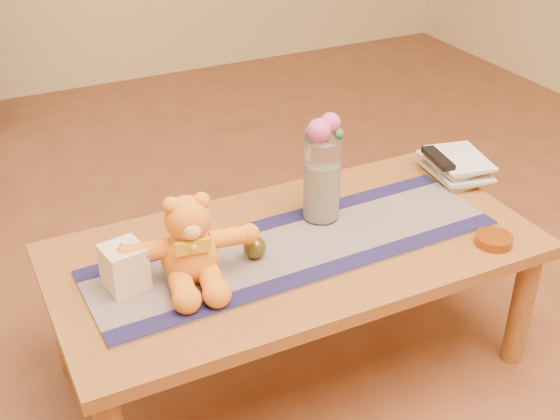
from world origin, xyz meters
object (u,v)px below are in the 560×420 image
glass_vase (322,179)px  amber_dish (494,240)px  pillar_candle (124,267)px  bronze_ball (255,247)px  book_bottom (434,177)px  teddy_bear (189,239)px  tv_remote (438,158)px

glass_vase → amber_dish: size_ratio=2.41×
pillar_candle → bronze_ball: 0.36m
pillar_candle → amber_dish: bearing=-14.5°
book_bottom → amber_dish: (-0.09, -0.40, 0.00)m
glass_vase → book_bottom: 0.49m
amber_dish → pillar_candle: bearing=165.5°
teddy_bear → pillar_candle: (-0.17, 0.04, -0.06)m
teddy_bear → tv_remote: size_ratio=2.19×
book_bottom → amber_dish: bearing=-95.7°
pillar_candle → bronze_ball: (0.36, -0.03, -0.03)m
glass_vase → bronze_ball: (-0.27, -0.11, -0.10)m
pillar_candle → bronze_ball: bearing=-4.3°
teddy_bear → bronze_ball: size_ratio=5.47×
bronze_ball → tv_remote: tv_remote is taller
tv_remote → book_bottom: bearing=90.0°
bronze_ball → amber_dish: bronze_ball is taller
glass_vase → book_bottom: bearing=6.7°
glass_vase → book_bottom: (0.47, 0.05, -0.13)m
pillar_candle → glass_vase: glass_vase is taller
teddy_bear → amber_dish: bearing=-6.5°
glass_vase → bronze_ball: glass_vase is taller
pillar_candle → bronze_ball: pillar_candle is taller
teddy_bear → tv_remote: 0.94m
teddy_bear → bronze_ball: 0.21m
teddy_bear → bronze_ball: teddy_bear is taller
book_bottom → tv_remote: tv_remote is taller
pillar_candle → amber_dish: pillar_candle is taller
glass_vase → tv_remote: bearing=5.5°
amber_dish → glass_vase: bearing=137.9°
bronze_ball → glass_vase: bearing=22.0°
bronze_ball → book_bottom: (0.74, 0.16, -0.03)m
glass_vase → pillar_candle: bearing=-172.5°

